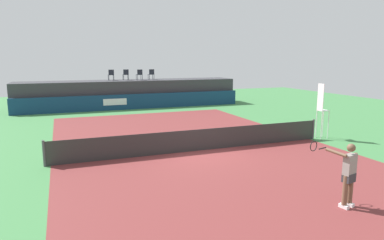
% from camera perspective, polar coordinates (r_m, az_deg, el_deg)
% --- Properties ---
extents(ground_plane, '(48.00, 48.00, 0.00)m').
position_cam_1_polar(ground_plane, '(17.78, -2.57, -2.74)').
color(ground_plane, '#3D7A42').
extents(court_inner, '(12.00, 22.00, 0.00)m').
position_cam_1_polar(court_inner, '(15.05, 1.08, -5.11)').
color(court_inner, maroon).
rests_on(court_inner, ground).
extents(sponsor_wall, '(18.00, 0.22, 1.20)m').
position_cam_1_polar(sponsor_wall, '(27.70, -9.54, 3.04)').
color(sponsor_wall, navy).
rests_on(sponsor_wall, ground).
extents(spectator_platform, '(18.00, 2.80, 2.20)m').
position_cam_1_polar(spectator_platform, '(29.40, -10.27, 4.40)').
color(spectator_platform, '#38383D').
rests_on(spectator_platform, ground).
extents(spectator_chair_far_left, '(0.44, 0.44, 0.89)m').
position_cam_1_polar(spectator_chair_far_left, '(29.22, -13.32, 7.39)').
color(spectator_chair_far_left, '#1E232D').
rests_on(spectator_chair_far_left, spectator_platform).
extents(spectator_chair_left, '(0.45, 0.45, 0.89)m').
position_cam_1_polar(spectator_chair_left, '(29.45, -10.97, 7.50)').
color(spectator_chair_left, '#1E232D').
rests_on(spectator_chair_left, spectator_platform).
extents(spectator_chair_center, '(0.47, 0.47, 0.89)m').
position_cam_1_polar(spectator_chair_center, '(29.16, -8.74, 7.54)').
color(spectator_chair_center, '#1E232D').
rests_on(spectator_chair_center, spectator_platform).
extents(spectator_chair_right, '(0.46, 0.46, 0.89)m').
position_cam_1_polar(spectator_chair_right, '(29.57, -6.80, 7.62)').
color(spectator_chair_right, '#1E232D').
rests_on(spectator_chair_right, spectator_platform).
extents(umpire_chair, '(0.46, 0.46, 2.76)m').
position_cam_1_polar(umpire_chair, '(18.26, 20.76, 2.01)').
color(umpire_chair, white).
rests_on(umpire_chair, ground).
extents(tennis_net, '(12.40, 0.02, 0.95)m').
position_cam_1_polar(tennis_net, '(14.93, 1.08, -3.36)').
color(tennis_net, '#2D2D2D').
rests_on(tennis_net, ground).
extents(net_post_near, '(0.10, 0.10, 1.00)m').
position_cam_1_polar(net_post_near, '(13.90, -23.42, -5.14)').
color(net_post_near, '#4C4C51').
rests_on(net_post_near, ground).
extents(net_post_far, '(0.10, 0.10, 1.00)m').
position_cam_1_polar(net_post_far, '(18.15, 19.53, -1.44)').
color(net_post_far, '#4C4C51').
rests_on(net_post_far, ground).
extents(tennis_player, '(0.88, 1.11, 1.77)m').
position_cam_1_polar(tennis_player, '(10.15, 24.53, -8.02)').
color(tennis_player, white).
rests_on(tennis_player, court_inner).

